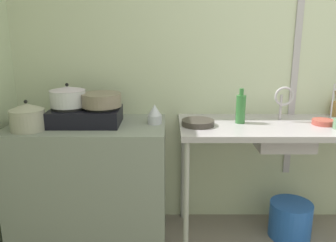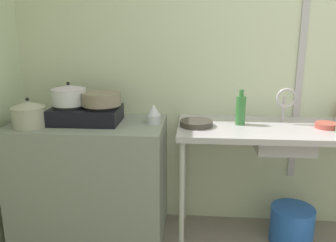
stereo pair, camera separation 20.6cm
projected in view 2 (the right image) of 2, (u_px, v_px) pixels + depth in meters
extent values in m
cube|color=beige|center=(316.00, 61.00, 2.68)|extent=(5.36, 0.10, 2.61)
cube|color=#ADA4AC|center=(303.00, 43.00, 2.60)|extent=(0.05, 0.01, 2.09)
cube|color=gray|center=(91.00, 179.00, 2.69)|extent=(1.11, 0.61, 0.88)
cube|color=#ADA4AC|center=(289.00, 130.00, 2.47)|extent=(1.54, 0.61, 0.04)
cylinder|color=#ADABA5|center=(182.00, 201.00, 2.39)|extent=(0.04, 0.04, 0.84)
cylinder|color=#A8A7A7|center=(184.00, 171.00, 2.90)|extent=(0.04, 0.04, 0.84)
cube|color=black|center=(86.00, 115.00, 2.57)|extent=(0.49, 0.32, 0.11)
cylinder|color=black|center=(70.00, 106.00, 2.56)|extent=(0.23, 0.23, 0.02)
cylinder|color=black|center=(102.00, 106.00, 2.54)|extent=(0.23, 0.23, 0.02)
cylinder|color=silver|center=(69.00, 97.00, 2.54)|extent=(0.24, 0.24, 0.11)
cone|color=silver|center=(68.00, 87.00, 2.52)|extent=(0.25, 0.25, 0.03)
sphere|color=black|center=(68.00, 83.00, 2.52)|extent=(0.02, 0.02, 0.02)
cylinder|color=gray|center=(101.00, 99.00, 2.53)|extent=(0.28, 0.28, 0.09)
cylinder|color=#A09B8C|center=(29.00, 117.00, 2.45)|extent=(0.23, 0.23, 0.14)
cone|color=#A8A291|center=(28.00, 104.00, 2.42)|extent=(0.23, 0.23, 0.04)
sphere|color=black|center=(27.00, 99.00, 2.41)|extent=(0.02, 0.02, 0.02)
cylinder|color=silver|center=(154.00, 119.00, 2.55)|extent=(0.10, 0.10, 0.06)
cone|color=silver|center=(154.00, 110.00, 2.54)|extent=(0.10, 0.10, 0.08)
cube|color=#ADA4AC|center=(283.00, 139.00, 2.45)|extent=(0.38, 0.31, 0.15)
cylinder|color=#ADA4AC|center=(283.00, 109.00, 2.58)|extent=(0.02, 0.02, 0.19)
torus|color=#ADA4AC|center=(286.00, 98.00, 2.50)|extent=(0.14, 0.02, 0.14)
cylinder|color=#39322D|center=(196.00, 123.00, 2.48)|extent=(0.23, 0.23, 0.04)
cylinder|color=#B84B40|center=(326.00, 125.00, 2.44)|extent=(0.15, 0.15, 0.04)
cylinder|color=#347036|center=(241.00, 111.00, 2.51)|extent=(0.07, 0.07, 0.20)
cylinder|color=#347036|center=(242.00, 93.00, 2.47)|extent=(0.03, 0.03, 0.05)
cylinder|color=blue|center=(292.00, 225.00, 2.64)|extent=(0.32, 0.32, 0.27)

